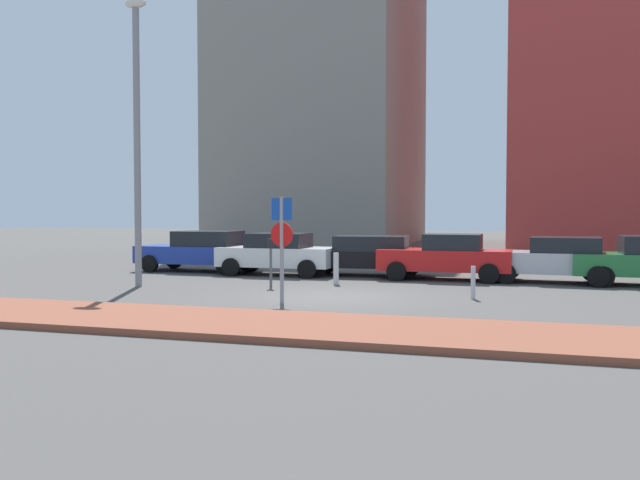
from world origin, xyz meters
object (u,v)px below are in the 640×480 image
Objects in this scene: parked_car_black at (367,255)px; traffic_bollard_mid at (336,269)px; parked_car_red at (447,256)px; parking_meter at (271,256)px; street_lamp at (137,122)px; traffic_bollard_near at (473,283)px; parked_car_blue at (201,250)px; parked_car_white at (278,253)px; parking_sign_post at (282,237)px; parked_car_silver at (557,259)px.

traffic_bollard_mid is at bearing -95.44° from parked_car_black.
parking_meter is (-4.80, -3.72, 0.16)m from parked_car_red.
street_lamp reaches higher than parking_meter.
parked_car_black is 6.82m from traffic_bollard_near.
parked_car_blue is 1.04× the size of parked_car_red.
parked_car_blue is at bearing 96.56° from street_lamp.
parked_car_red reaches higher than parked_car_white.
parked_car_white is 3.83m from parking_meter.
parked_car_black is 5.41× the size of traffic_bollard_near.
parking_sign_post reaches higher than parked_car_black.
parking_meter reaches higher than traffic_bollard_near.
parked_car_black is 3.04m from traffic_bollard_mid.
parked_car_blue reaches higher than parked_car_white.
parked_car_silver is at bearing 1.87° from parked_car_red.
parked_car_silver is 0.49× the size of street_lamp.
parking_sign_post is 0.31× the size of street_lamp.
street_lamp is at bearing -150.72° from parked_car_red.
parked_car_black is at bearing 84.56° from traffic_bollard_mid.
parked_car_black is 2.90m from parked_car_red.
parking_meter is at bearing -142.23° from parked_car_red.
parked_car_blue is 6.77m from traffic_bollard_mid.
parking_meter is 2.16m from traffic_bollard_mid.
parking_meter is at bearing 16.39° from street_lamp.
street_lamp is (0.61, -5.28, 4.17)m from parked_car_blue.
parked_car_white is 0.95× the size of parked_car_red.
parking_sign_post is 3.89m from parking_meter.
parked_car_black is at bearing 127.15° from traffic_bollard_near.
parked_car_white is 0.89× the size of parked_car_black.
parking_sign_post reaches higher than parked_car_red.
parking_sign_post is (6.10, -7.60, 0.86)m from parked_car_blue.
parked_car_white is 9.43m from parked_car_silver.
traffic_bollard_near is (9.93, 0.01, -4.53)m from street_lamp.
parked_car_blue is 0.97× the size of parked_car_black.
traffic_bollard_near is (4.43, 2.33, -1.23)m from parking_sign_post.
parked_car_white is at bearing 107.57° from parking_meter.
street_lamp is at bearing 157.09° from parking_sign_post.
traffic_bollard_near is (4.12, -5.43, -0.32)m from parked_car_black.
parked_car_silver is 5.43m from traffic_bollard_near.
parked_car_blue is 3.34m from parked_car_white.
parked_car_silver is 9.89m from parking_sign_post.
parked_car_red is 2.97× the size of parking_meter.
parked_car_red is 3.97m from traffic_bollard_mid.
parking_sign_post is at bearing -113.73° from parked_car_red.
parked_car_blue is 0.52× the size of street_lamp.
parked_car_black is at bearing 65.50° from parking_meter.
street_lamp is at bearing -157.74° from parked_car_silver.
parking_meter is 0.17× the size of street_lamp.
street_lamp is 10.01× the size of traffic_bollard_near.
parked_car_red is at bearing -178.13° from parked_car_silver.
parked_car_blue is 1.71× the size of parking_sign_post.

